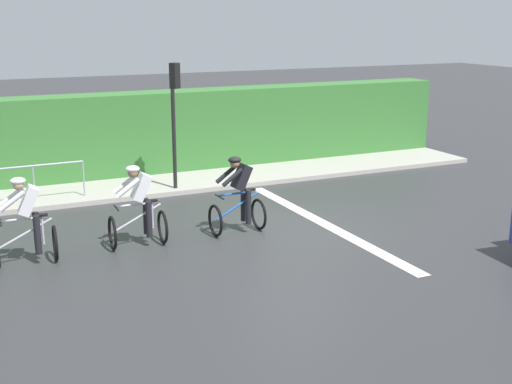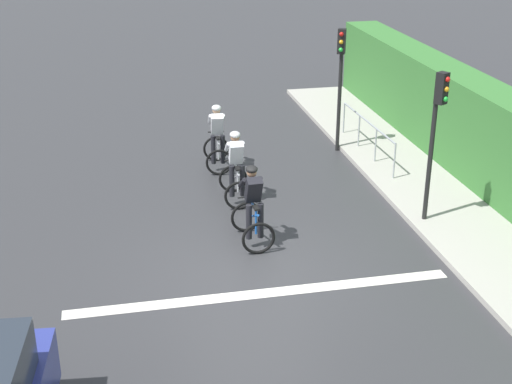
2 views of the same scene
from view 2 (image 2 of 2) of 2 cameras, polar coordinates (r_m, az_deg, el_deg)
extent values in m
plane|color=#333335|center=(13.64, -0.15, -6.45)|extent=(80.00, 80.00, 0.00)
cube|color=#ADA89E|center=(16.90, 15.56, -0.99)|extent=(2.80, 20.35, 0.12)
cube|color=gray|center=(17.23, 18.31, -0.07)|extent=(0.44, 20.35, 0.55)
cube|color=#387533|center=(17.06, 19.57, 2.84)|extent=(1.10, 20.35, 2.39)
cube|color=silver|center=(13.01, 0.52, -8.04)|extent=(7.00, 0.30, 0.01)
torus|color=black|center=(18.97, -3.19, 3.45)|extent=(0.68, 0.11, 0.68)
torus|color=black|center=(18.01, -2.93, 2.36)|extent=(0.68, 0.11, 0.68)
cylinder|color=silver|center=(18.40, -3.08, 3.65)|extent=(0.12, 0.99, 0.51)
cylinder|color=silver|center=(18.11, -3.00, 3.40)|extent=(0.04, 0.04, 0.55)
cylinder|color=silver|center=(18.36, -3.11, 4.51)|extent=(0.10, 0.72, 0.04)
cube|color=black|center=(18.01, -3.02, 4.28)|extent=(0.12, 0.23, 0.04)
cylinder|color=black|center=(18.71, -3.20, 4.79)|extent=(0.42, 0.06, 0.03)
cube|color=white|center=(18.11, -3.09, 5.39)|extent=(0.33, 0.43, 0.57)
sphere|color=tan|center=(18.16, -3.15, 6.47)|extent=(0.20, 0.20, 0.20)
ellipsoid|color=silver|center=(18.14, -3.16, 6.68)|extent=(0.26, 0.30, 0.14)
cylinder|color=black|center=(18.21, -3.40, 3.36)|extent=(0.12, 0.12, 0.74)
cylinder|color=black|center=(18.23, -2.65, 3.40)|extent=(0.12, 0.12, 0.74)
cylinder|color=white|center=(18.35, -3.67, 5.80)|extent=(0.13, 0.48, 0.37)
cylinder|color=white|center=(18.37, -2.67, 5.84)|extent=(0.13, 0.48, 0.37)
torus|color=black|center=(17.00, -1.84, 1.07)|extent=(0.68, 0.09, 0.68)
torus|color=black|center=(16.07, -1.34, -0.28)|extent=(0.68, 0.09, 0.68)
cylinder|color=silver|center=(16.44, -1.61, 1.22)|extent=(0.08, 0.99, 0.51)
cylinder|color=silver|center=(16.15, -1.45, 0.90)|extent=(0.04, 0.04, 0.55)
cylinder|color=silver|center=(16.38, -1.64, 2.17)|extent=(0.07, 0.72, 0.04)
cube|color=black|center=(16.04, -1.46, 1.87)|extent=(0.11, 0.22, 0.04)
cylinder|color=black|center=(16.72, -1.81, 2.53)|extent=(0.42, 0.05, 0.03)
cube|color=white|center=(16.12, -1.58, 3.12)|extent=(0.32, 0.42, 0.57)
sphere|color=#9E7051|center=(16.16, -1.67, 4.34)|extent=(0.20, 0.20, 0.20)
ellipsoid|color=silver|center=(16.14, -1.67, 4.58)|extent=(0.25, 0.29, 0.14)
cylinder|color=black|center=(16.24, -1.92, 0.86)|extent=(0.12, 0.12, 0.74)
cylinder|color=black|center=(16.27, -1.09, 0.92)|extent=(0.12, 0.12, 0.74)
cylinder|color=white|center=(16.35, -2.28, 3.61)|extent=(0.11, 0.48, 0.37)
cylinder|color=white|center=(16.39, -1.17, 3.67)|extent=(0.11, 0.48, 0.37)
torus|color=black|center=(15.05, -0.75, -1.98)|extent=(0.68, 0.09, 0.68)
torus|color=black|center=(14.16, 0.20, -3.69)|extent=(0.68, 0.09, 0.68)
cylinder|color=#1E59B2|center=(14.50, -0.29, -1.93)|extent=(0.08, 0.99, 0.51)
cylinder|color=#1E59B2|center=(14.22, 0.00, -2.34)|extent=(0.04, 0.04, 0.55)
cylinder|color=#1E59B2|center=(14.43, -0.34, -0.85)|extent=(0.07, 0.72, 0.04)
cube|color=black|center=(14.09, 0.00, -1.26)|extent=(0.11, 0.22, 0.04)
cylinder|color=black|center=(14.75, -0.67, -0.39)|extent=(0.42, 0.05, 0.03)
cube|color=black|center=(14.15, -0.20, 0.18)|extent=(0.32, 0.42, 0.57)
sphere|color=#9E7051|center=(14.17, -0.35, 1.56)|extent=(0.20, 0.20, 0.20)
ellipsoid|color=black|center=(14.15, -0.35, 1.83)|extent=(0.25, 0.29, 0.14)
cylinder|color=black|center=(14.30, -0.56, -2.38)|extent=(0.12, 0.12, 0.74)
cylinder|color=black|center=(14.35, 0.37, -2.28)|extent=(0.12, 0.12, 0.74)
cylinder|color=black|center=(14.35, -1.09, 0.75)|extent=(0.11, 0.48, 0.37)
cylinder|color=black|center=(14.42, 0.15, 0.87)|extent=(0.11, 0.48, 0.37)
cylinder|color=black|center=(15.44, 13.59, 2.08)|extent=(0.10, 0.10, 2.70)
cube|color=black|center=(14.88, 14.51, 7.97)|extent=(0.27, 0.27, 0.64)
sphere|color=red|center=(14.77, 14.93, 8.62)|extent=(0.11, 0.11, 0.11)
sphere|color=orange|center=(14.82, 14.85, 7.87)|extent=(0.11, 0.11, 0.11)
sphere|color=green|center=(14.87, 14.78, 7.13)|extent=(0.11, 0.11, 0.11)
cylinder|color=black|center=(19.53, 6.61, 7.03)|extent=(0.10, 0.10, 2.70)
cube|color=black|center=(19.03, 6.81, 11.78)|extent=(0.27, 0.27, 0.64)
sphere|color=red|center=(18.89, 6.79, 12.31)|extent=(0.11, 0.11, 0.11)
sphere|color=orange|center=(18.93, 6.76, 11.72)|extent=(0.11, 0.11, 0.11)
sphere|color=green|center=(18.97, 6.73, 11.13)|extent=(0.11, 0.11, 0.11)
cylinder|color=#999EA3|center=(19.17, 8.87, 5.51)|extent=(0.15, 3.59, 0.05)
cylinder|color=#999EA3|center=(17.78, 10.90, 2.22)|extent=(0.04, 0.04, 1.00)
cylinder|color=#999EA3|center=(18.81, 9.45, 3.51)|extent=(0.04, 0.04, 1.00)
cylinder|color=#999EA3|center=(19.85, 8.15, 4.65)|extent=(0.04, 0.04, 1.00)
cylinder|color=#999EA3|center=(20.91, 6.98, 5.68)|extent=(0.04, 0.04, 1.00)
camera|label=1|loc=(21.04, -41.18, 11.53)|focal=47.59mm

